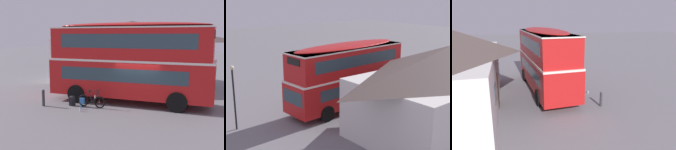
# 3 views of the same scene
# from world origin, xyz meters

# --- Properties ---
(ground_plane) EXTENTS (120.00, 120.00, 0.00)m
(ground_plane) POSITION_xyz_m (0.00, 0.00, 0.00)
(ground_plane) COLOR slate
(double_decker_bus) EXTENTS (9.79, 3.13, 4.79)m
(double_decker_bus) POSITION_xyz_m (-0.87, 0.60, 2.64)
(double_decker_bus) COLOR black
(double_decker_bus) RESTS_ON ground
(touring_bicycle) EXTENTS (1.72, 0.46, 1.05)m
(touring_bicycle) POSITION_xyz_m (-2.50, -1.37, 0.37)
(touring_bicycle) COLOR black
(touring_bicycle) RESTS_ON ground
(backpack_on_ground) EXTENTS (0.32, 0.30, 0.59)m
(backpack_on_ground) POSITION_xyz_m (-3.61, -1.51, 0.30)
(backpack_on_ground) COLOR black
(backpack_on_ground) RESTS_ON ground
(water_bottle_blue_sports) EXTENTS (0.08, 0.08, 0.25)m
(water_bottle_blue_sports) POSITION_xyz_m (-2.80, -1.94, 0.12)
(water_bottle_blue_sports) COLOR #338CBF
(water_bottle_blue_sports) RESTS_ON ground
(water_bottle_clear_plastic) EXTENTS (0.08, 0.08, 0.26)m
(water_bottle_clear_plastic) POSITION_xyz_m (-2.58, -2.34, 0.12)
(water_bottle_clear_plastic) COLOR silver
(water_bottle_clear_plastic) RESTS_ON ground
(pub_building) EXTENTS (12.54, 6.82, 5.22)m
(pub_building) POSITION_xyz_m (-3.36, 7.27, 2.66)
(pub_building) COLOR silver
(pub_building) RESTS_ON ground
(street_lamp) EXTENTS (0.28, 0.28, 4.07)m
(street_lamp) POSITION_xyz_m (7.17, -0.56, 2.56)
(street_lamp) COLOR black
(street_lamp) RESTS_ON ground
(kerb_bollard) EXTENTS (0.16, 0.16, 0.97)m
(kerb_bollard) POSITION_xyz_m (-5.08, -2.26, 0.50)
(kerb_bollard) COLOR #333338
(kerb_bollard) RESTS_ON ground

